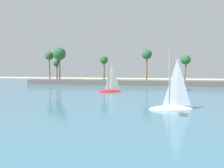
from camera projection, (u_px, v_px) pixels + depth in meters
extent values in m
cube|color=teal|center=(140.00, 89.00, 64.85)|extent=(220.00, 108.53, 0.06)
cube|color=#605B54|center=(143.00, 83.00, 78.76)|extent=(83.74, 6.00, 1.80)
cylinder|color=brown|center=(104.00, 70.00, 80.46)|extent=(0.54, 0.52, 7.02)
sphere|color=#285B2D|center=(104.00, 60.00, 80.21)|extent=(2.84, 2.84, 2.84)
cylinder|color=brown|center=(57.00, 71.00, 84.64)|extent=(0.50, 0.66, 5.98)
sphere|color=#285B2D|center=(57.00, 63.00, 84.43)|extent=(2.63, 2.63, 2.63)
cylinder|color=brown|center=(147.00, 67.00, 78.92)|extent=(0.52, 0.59, 8.87)
sphere|color=#285B2D|center=(147.00, 54.00, 78.60)|extent=(3.40, 3.40, 3.40)
cylinder|color=brown|center=(185.00, 70.00, 77.29)|extent=(0.89, 0.60, 7.00)
sphere|color=#285B2D|center=(186.00, 60.00, 77.04)|extent=(3.24, 3.24, 3.24)
cylinder|color=brown|center=(60.00, 67.00, 82.72)|extent=(0.91, 1.01, 9.32)
sphere|color=#285B2D|center=(59.00, 54.00, 82.39)|extent=(4.55, 4.55, 4.55)
cylinder|color=brown|center=(50.00, 67.00, 86.09)|extent=(0.47, 0.75, 8.78)
sphere|color=#285B2D|center=(49.00, 56.00, 85.77)|extent=(3.19, 3.19, 3.19)
ellipsoid|color=red|center=(109.00, 92.00, 57.38)|extent=(6.28, 4.38, 1.22)
cylinder|color=gray|center=(108.00, 74.00, 56.98)|extent=(0.18, 0.18, 7.63)
pyramid|color=silver|center=(112.00, 76.00, 57.30)|extent=(2.54, 1.40, 6.48)
ellipsoid|color=#234793|center=(181.00, 90.00, 61.84)|extent=(5.08, 3.04, 0.97)
cylinder|color=gray|center=(182.00, 77.00, 61.46)|extent=(0.15, 0.15, 6.09)
pyramid|color=silver|center=(179.00, 79.00, 61.91)|extent=(2.11, 0.89, 5.18)
ellipsoid|color=white|center=(171.00, 110.00, 33.26)|extent=(6.60, 2.83, 1.28)
cylinder|color=gray|center=(169.00, 78.00, 32.94)|extent=(0.19, 0.19, 7.99)
pyramid|color=silver|center=(177.00, 82.00, 32.94)|extent=(2.87, 0.61, 6.79)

